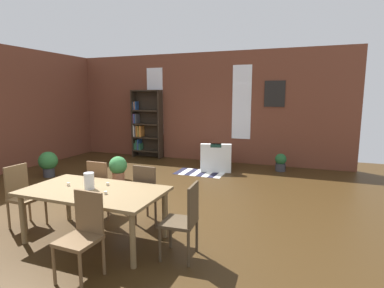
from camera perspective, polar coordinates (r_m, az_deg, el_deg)
The scene contains 21 objects.
ground_plane at distance 5.82m, azimuth -14.63°, elevation -11.33°, with size 11.57×11.57×0.00m, color #382510.
back_wall_brick at distance 9.50m, azimuth 0.91°, elevation 6.85°, with size 9.03×0.12×3.27m, color brown.
window_pane_0 at distance 10.00m, azimuth -6.91°, elevation 7.83°, with size 0.55×0.02×2.12m, color white.
window_pane_1 at distance 9.05m, azimuth 9.24°, elevation 7.66°, with size 0.55×0.02×2.12m, color white.
dining_table at distance 4.43m, azimuth -17.82°, elevation -8.98°, with size 1.91×1.04×0.73m.
vase_on_table at distance 4.42m, azimuth -18.63°, elevation -6.54°, with size 0.14×0.14×0.23m, color silver.
tealight_candle_0 at distance 4.54m, azimuth -15.47°, elevation -7.21°, with size 0.04×0.04×0.04m, color silver.
tealight_candle_1 at distance 4.70m, azimuth -22.07°, elevation -6.98°, with size 0.04×0.04×0.04m, color silver.
tealight_candle_2 at distance 4.16m, azimuth -15.81°, elevation -8.73°, with size 0.04×0.04×0.04m, color silver.
dining_chair_far_left at distance 5.29m, azimuth -16.39°, elevation -7.62°, with size 0.41×0.41×0.95m.
dining_chair_head_right at distance 3.84m, azimuth -1.42°, elevation -13.68°, with size 0.43×0.43×0.95m.
dining_chair_head_left at distance 5.38m, azimuth -29.02°, elevation -8.14°, with size 0.41×0.41×0.95m.
dining_chair_far_right at distance 4.84m, azimuth -8.11°, elevation -8.91°, with size 0.41×0.41×0.95m.
dining_chair_near_right at distance 3.69m, azimuth -19.68°, elevation -15.25°, with size 0.41×0.41×0.95m.
bookshelf_tall at distance 10.01m, azimuth -8.72°, elevation 3.55°, with size 0.99×0.32×2.17m.
armchair_white at distance 8.32m, azimuth 4.50°, elevation -2.92°, with size 0.98×0.98×0.75m.
potted_plant_by_shelf at distance 8.37m, azimuth -25.23°, elevation -3.13°, with size 0.46×0.46×0.63m.
potted_plant_corner at distance 7.53m, azimuth -13.62°, elevation -4.18°, with size 0.43×0.43×0.56m.
potted_plant_window at distance 8.48m, azimuth 16.20°, elevation -3.25°, with size 0.30×0.30×0.47m.
striped_rug at distance 8.02m, azimuth 1.48°, elevation -5.36°, with size 1.26×0.74×0.01m.
framed_picture at distance 8.90m, azimuth 15.16°, elevation 9.02°, with size 0.56×0.03×0.72m, color black.
Camera 1 is at (3.21, -4.43, 2.00)m, focal length 28.61 mm.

